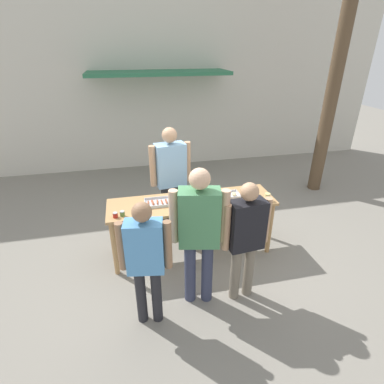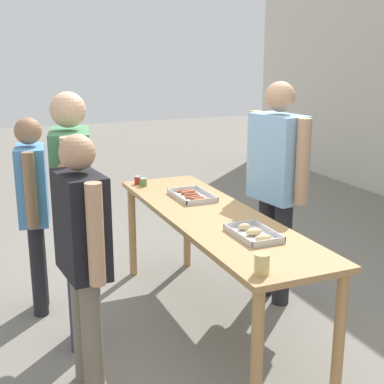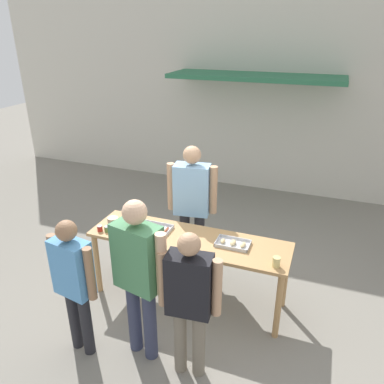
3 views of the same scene
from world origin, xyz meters
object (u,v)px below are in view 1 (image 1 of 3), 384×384
at_px(person_customer_waiting_in_line, 199,228).
at_px(condiment_jar_mustard, 115,215).
at_px(condiment_jar_ketchup, 122,214).
at_px(beer_cup, 267,197).
at_px(food_tray_sausages, 160,203).
at_px(food_tray_buns, 227,195).
at_px(person_customer_holding_hotdog, 145,256).
at_px(person_customer_with_cup, 246,234).
at_px(person_server_behind_table, 171,173).
at_px(utility_pole, 349,9).

bearing_deg(person_customer_waiting_in_line, condiment_jar_mustard, -26.40).
xyz_separation_m(condiment_jar_ketchup, beer_cup, (2.09, -0.01, 0.02)).
relative_size(food_tray_sausages, food_tray_buns, 1.08).
distance_m(food_tray_sausages, person_customer_holding_hotdog, 1.26).
bearing_deg(person_customer_waiting_in_line, person_customer_with_cup, -174.11).
height_order(food_tray_sausages, person_server_behind_table, person_server_behind_table).
distance_m(condiment_jar_ketchup, beer_cup, 2.09).
bearing_deg(person_customer_with_cup, condiment_jar_ketchup, -36.31).
xyz_separation_m(food_tray_buns, person_customer_holding_hotdog, (-1.33, -1.22, 0.02)).
xyz_separation_m(food_tray_sausages, condiment_jar_mustard, (-0.62, -0.27, 0.02)).
height_order(person_customer_holding_hotdog, person_customer_with_cup, person_customer_with_cup).
xyz_separation_m(food_tray_sausages, person_customer_with_cup, (0.89, -1.09, 0.05)).
xyz_separation_m(food_tray_buns, person_server_behind_table, (-0.76, 0.64, 0.17)).
height_order(beer_cup, utility_pole, utility_pole).
bearing_deg(person_server_behind_table, condiment_jar_mustard, -143.07).
bearing_deg(utility_pole, person_server_behind_table, -163.72).
bearing_deg(food_tray_buns, person_server_behind_table, 139.84).
distance_m(person_server_behind_table, person_customer_holding_hotdog, 1.95).
height_order(person_customer_holding_hotdog, person_customer_waiting_in_line, person_customer_waiting_in_line).
distance_m(condiment_jar_mustard, condiment_jar_ketchup, 0.09).
relative_size(food_tray_sausages, person_server_behind_table, 0.23).
bearing_deg(person_server_behind_table, person_customer_with_cup, -78.68).
distance_m(condiment_jar_mustard, person_customer_waiting_in_line, 1.23).
distance_m(food_tray_buns, condiment_jar_ketchup, 1.58).
height_order(food_tray_buns, condiment_jar_ketchup, condiment_jar_ketchup).
xyz_separation_m(condiment_jar_ketchup, utility_pole, (4.26, 1.89, 2.61)).
relative_size(person_customer_holding_hotdog, person_customer_with_cup, 0.98).
distance_m(condiment_jar_mustard, utility_pole, 5.42).
height_order(person_customer_holding_hotdog, utility_pole, utility_pole).
bearing_deg(beer_cup, condiment_jar_ketchup, 179.74).
xyz_separation_m(food_tray_buns, person_customer_waiting_in_line, (-0.69, -1.03, 0.16)).
bearing_deg(utility_pole, condiment_jar_mustard, -156.26).
bearing_deg(food_tray_buns, utility_pole, 31.36).
bearing_deg(person_customer_waiting_in_line, food_tray_sausages, -59.85).
bearing_deg(food_tray_buns, food_tray_sausages, 179.96).
relative_size(person_customer_with_cup, utility_pole, 0.23).
height_order(food_tray_sausages, condiment_jar_ketchup, condiment_jar_ketchup).
bearing_deg(utility_pole, condiment_jar_ketchup, -156.03).
bearing_deg(condiment_jar_ketchup, food_tray_sausages, 24.90).
bearing_deg(utility_pole, person_customer_with_cup, -136.03).
distance_m(person_customer_with_cup, person_customer_waiting_in_line, 0.57).
bearing_deg(beer_cup, person_customer_waiting_in_line, -147.74).
relative_size(condiment_jar_ketchup, beer_cup, 0.65).
height_order(beer_cup, person_server_behind_table, person_server_behind_table).
height_order(food_tray_sausages, food_tray_buns, food_tray_buns).
bearing_deg(person_customer_holding_hotdog, person_server_behind_table, -97.46).
bearing_deg(condiment_jar_mustard, food_tray_buns, 9.17).
xyz_separation_m(condiment_jar_ketchup, person_customer_waiting_in_line, (0.87, -0.78, 0.14)).
bearing_deg(condiment_jar_mustard, food_tray_sausages, 23.16).
height_order(condiment_jar_mustard, person_customer_waiting_in_line, person_customer_waiting_in_line).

